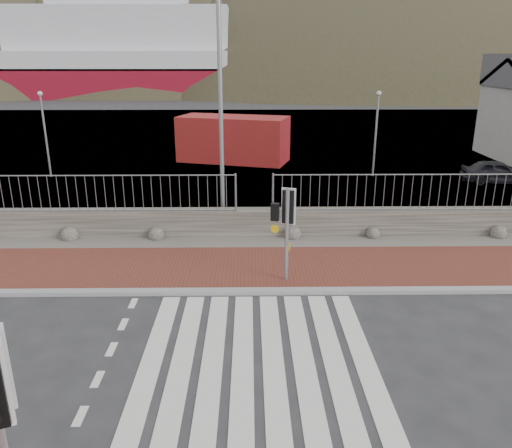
{
  "coord_description": "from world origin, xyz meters",
  "views": [
    {
      "loc": [
        -0.15,
        -8.39,
        5.73
      ],
      "look_at": [
        -0.0,
        3.0,
        1.86
      ],
      "focal_mm": 35.0,
      "sensor_mm": 36.0,
      "label": 1
    }
  ],
  "objects_px": {
    "traffic_signal_far": "(286,215)",
    "shipping_container": "(233,139)",
    "car_a": "(497,172)",
    "ferry": "(80,58)",
    "streetlight": "(224,88)"
  },
  "relations": [
    {
      "from": "traffic_signal_far",
      "to": "shipping_container",
      "type": "distance_m",
      "value": 16.14
    },
    {
      "from": "traffic_signal_far",
      "to": "car_a",
      "type": "distance_m",
      "value": 15.14
    },
    {
      "from": "traffic_signal_far",
      "to": "ferry",
      "type": "bearing_deg",
      "value": -51.37
    },
    {
      "from": "traffic_signal_far",
      "to": "streetlight",
      "type": "xyz_separation_m",
      "value": [
        -1.71,
        4.4,
        2.86
      ]
    },
    {
      "from": "ferry",
      "to": "streetlight",
      "type": "distance_m",
      "value": 64.37
    },
    {
      "from": "traffic_signal_far",
      "to": "streetlight",
      "type": "distance_m",
      "value": 5.52
    },
    {
      "from": "ferry",
      "to": "traffic_signal_far",
      "type": "xyz_separation_m",
      "value": [
        25.42,
        -64.24,
        -3.5
      ]
    },
    {
      "from": "traffic_signal_far",
      "to": "car_a",
      "type": "bearing_deg",
      "value": -118.01
    },
    {
      "from": "ferry",
      "to": "shipping_container",
      "type": "relative_size",
      "value": 8.35
    },
    {
      "from": "shipping_container",
      "to": "car_a",
      "type": "bearing_deg",
      "value": -6.46
    },
    {
      "from": "ferry",
      "to": "shipping_container",
      "type": "height_order",
      "value": "ferry"
    },
    {
      "from": "traffic_signal_far",
      "to": "streetlight",
      "type": "height_order",
      "value": "streetlight"
    },
    {
      "from": "shipping_container",
      "to": "car_a",
      "type": "height_order",
      "value": "shipping_container"
    },
    {
      "from": "streetlight",
      "to": "shipping_container",
      "type": "relative_size",
      "value": 1.4
    },
    {
      "from": "ferry",
      "to": "traffic_signal_far",
      "type": "relative_size",
      "value": 19.44
    }
  ]
}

